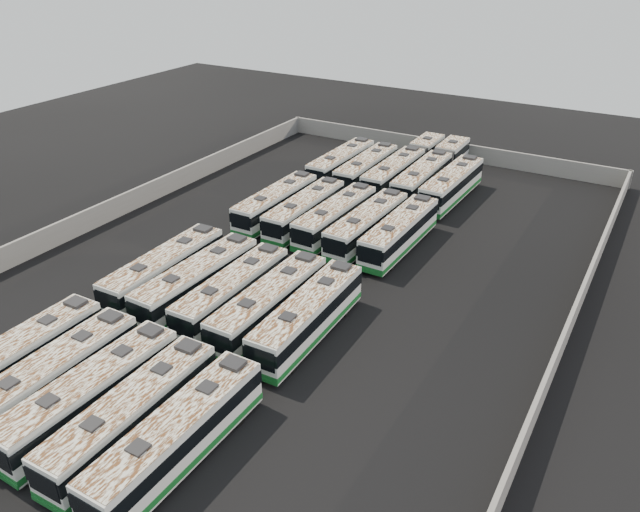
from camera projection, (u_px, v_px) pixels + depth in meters
The scene contains 22 objects.
ground at pixel (294, 275), 53.90m from camera, with size 140.00×140.00×0.00m, color black.
perimeter_wall at pixel (294, 263), 53.38m from camera, with size 45.20×73.20×2.20m.
bus_front_far_left at pixel (18, 359), 40.45m from camera, with size 2.76×12.28×3.45m.
bus_front_left at pixel (52, 378), 38.72m from camera, with size 2.79×12.43×3.49m.
bus_front_center at pixel (91, 394), 37.34m from camera, with size 2.88×12.45×3.49m.
bus_front_right at pixel (133, 415), 35.79m from camera, with size 2.83×12.37×3.47m.
bus_front_far_right at pixel (178, 437), 34.24m from camera, with size 2.63×12.43×3.50m.
bus_midfront_far_left at pixel (165, 270), 50.94m from camera, with size 2.89×12.49×3.51m.
bus_midfront_left at pixel (197, 281), 49.37m from camera, with size 2.90×12.50×3.51m.
bus_midfront_center at pixel (233, 292), 47.95m from camera, with size 2.70×12.11×3.40m.
bus_midfront_right at pixel (269, 304), 46.34m from camera, with size 2.65×12.47×3.51m.
bus_midfront_far_right at pixel (308, 316), 44.86m from camera, with size 2.96×12.57×3.53m.
bus_midback_far_left at pixel (276, 203), 63.42m from camera, with size 2.56×12.09×3.41m.
bus_midback_left at pixel (305, 210), 61.82m from camera, with size 2.69×12.06×3.39m.
bus_midback_center at pixel (335, 217), 60.35m from camera, with size 2.85×12.18×3.42m.
bus_midback_right at pixel (367, 225), 58.67m from camera, with size 2.93×12.38×3.47m.
bus_midback_far_right at pixel (400, 232), 57.31m from camera, with size 2.71×12.32×3.47m.
bus_back_far_left at pixel (341, 163), 74.04m from camera, with size 2.69×12.31×3.46m.
bus_back_left at pixel (366, 169), 72.39m from camera, with size 2.77×12.20×3.43m.
bus_back_center at pixel (405, 165), 73.43m from camera, with size 2.63×19.14×3.47m.
bus_back_right at pixel (432, 170), 71.94m from camera, with size 2.95×19.39×3.51m.
bus_back_far_right at pixel (452, 185), 67.72m from camera, with size 2.97×12.67×3.55m.
Camera 1 is at (25.61, -39.39, 26.55)m, focal length 35.00 mm.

